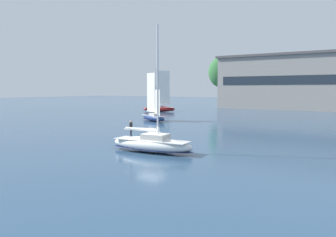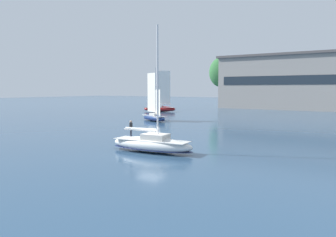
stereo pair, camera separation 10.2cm
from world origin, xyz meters
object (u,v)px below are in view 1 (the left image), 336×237
tree_shore_right (221,72)px  sailboat_moored_mid_channel (159,108)px  sailboat_moored_near_marina (154,117)px  sailboat_main (152,144)px

tree_shore_right → sailboat_moored_mid_channel: size_ratio=1.38×
sailboat_moored_near_marina → tree_shore_right: bearing=98.8°
sailboat_moored_near_marina → sailboat_moored_mid_channel: size_ratio=0.84×
tree_shore_right → sailboat_moored_mid_channel: bearing=-100.9°
sailboat_moored_mid_channel → tree_shore_right: bearing=79.1°
tree_shore_right → sailboat_moored_mid_channel: (-5.55, -28.81, -10.66)m
sailboat_main → tree_shore_right: bearing=108.3°
tree_shore_right → sailboat_main: tree_shore_right is taller
tree_shore_right → sailboat_moored_mid_channel: tree_shore_right is taller
sailboat_main → sailboat_moored_mid_channel: bearing=122.9°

